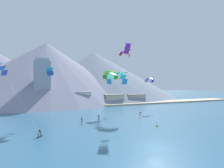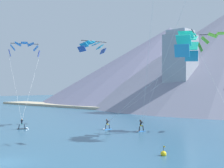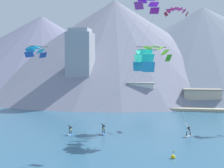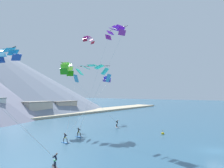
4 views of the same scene
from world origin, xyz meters
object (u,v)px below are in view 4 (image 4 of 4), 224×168
object	(u,v)px
kitesurfer_mid_center	(80,134)
kitesurfer_far_left	(55,163)
kitesurfer_near_trail	(66,140)
race_marker_buoy	(163,133)
parafoil_kite_near_trail	(92,71)
kitesurfer_near_lead	(117,125)
parafoil_kite_near_lead	(67,68)
parafoil_kite_distant_high_outer	(107,78)
parafoil_kite_distant_low_drift	(88,39)
parafoil_kite_distant_mid_solo	(7,53)
parafoil_kite_mid_center	(115,31)

from	to	relation	value
kitesurfer_mid_center	kitesurfer_far_left	bearing A→B (deg)	-147.23
kitesurfer_near_trail	race_marker_buoy	world-z (taller)	kitesurfer_near_trail
kitesurfer_near_trail	parafoil_kite_near_trail	bearing A→B (deg)	18.81
kitesurfer_near_lead	parafoil_kite_near_lead	size ratio (longest dim) A/B	0.13
kitesurfer_near_trail	parafoil_kite_near_trail	distance (m)	16.96
parafoil_kite_distant_high_outer	parafoil_kite_distant_low_drift	size ratio (longest dim) A/B	1.07
kitesurfer_near_trail	parafoil_kite_distant_low_drift	size ratio (longest dim) A/B	0.41
parafoil_kite_near_trail	race_marker_buoy	xyz separation A→B (m)	(4.69, -13.54, -12.20)
kitesurfer_near_lead	parafoil_kite_distant_mid_solo	size ratio (longest dim) A/B	0.31
kitesurfer_mid_center	parafoil_kite_distant_low_drift	size ratio (longest dim) A/B	0.41
kitesurfer_mid_center	parafoil_kite_near_lead	size ratio (longest dim) A/B	0.13
kitesurfer_far_left	parafoil_kite_mid_center	world-z (taller)	parafoil_kite_mid_center
parafoil_kite_distant_mid_solo	race_marker_buoy	size ratio (longest dim) A/B	5.65
kitesurfer_near_trail	parafoil_kite_near_lead	xyz separation A→B (m)	(12.71, 12.24, 13.20)
kitesurfer_near_lead	parafoil_kite_distant_mid_solo	bearing A→B (deg)	175.71
kitesurfer_near_lead	parafoil_kite_mid_center	bearing A→B (deg)	-149.22
kitesurfer_mid_center	parafoil_kite_near_lead	distance (m)	18.51
kitesurfer_mid_center	parafoil_kite_near_lead	xyz separation A→B (m)	(7.65, 10.58, 13.12)
parafoil_kite_near_lead	parafoil_kite_mid_center	bearing A→B (deg)	-91.40
kitesurfer_near_trail	parafoil_kite_mid_center	world-z (taller)	parafoil_kite_mid_center
kitesurfer_near_lead	race_marker_buoy	size ratio (longest dim) A/B	1.76
kitesurfer_near_lead	race_marker_buoy	bearing A→B (deg)	-102.51
kitesurfer_near_lead	parafoil_kite_near_trail	size ratio (longest dim) A/B	0.13
kitesurfer_near_lead	parafoil_kite_near_trail	distance (m)	14.00
kitesurfer_near_trail	kitesurfer_mid_center	size ratio (longest dim) A/B	0.99
kitesurfer_mid_center	parafoil_kite_distant_low_drift	distance (m)	24.48
parafoil_kite_near_lead	parafoil_kite_distant_low_drift	world-z (taller)	parafoil_kite_distant_low_drift
parafoil_kite_distant_low_drift	race_marker_buoy	size ratio (longest dim) A/B	4.22
kitesurfer_near_lead	parafoil_kite_distant_high_outer	bearing A→B (deg)	43.98
kitesurfer_near_trail	parafoil_kite_distant_mid_solo	size ratio (longest dim) A/B	0.30
parafoil_kite_distant_high_outer	parafoil_kite_distant_mid_solo	world-z (taller)	parafoil_kite_distant_mid_solo
kitesurfer_near_trail	parafoil_kite_distant_low_drift	distance (m)	27.82
parafoil_kite_distant_high_outer	race_marker_buoy	size ratio (longest dim) A/B	4.52
parafoil_kite_near_lead	parafoil_kite_near_trail	distance (m)	8.55
parafoil_kite_near_trail	parafoil_kite_distant_mid_solo	bearing A→B (deg)	177.94
kitesurfer_near_trail	parafoil_kite_mid_center	xyz separation A→B (m)	(12.38, -1.25, 19.76)
kitesurfer_far_left	race_marker_buoy	bearing A→B (deg)	-3.76
kitesurfer_near_trail	kitesurfer_far_left	distance (m)	12.67
kitesurfer_far_left	parafoil_kite_distant_mid_solo	bearing A→B (deg)	79.87
parafoil_kite_near_lead	parafoil_kite_mid_center	world-z (taller)	parafoil_kite_mid_center
parafoil_kite_mid_center	parafoil_kite_distant_low_drift	xyz separation A→B (m)	(4.32, 10.51, 0.48)
kitesurfer_mid_center	race_marker_buoy	distance (m)	15.82
parafoil_kite_near_lead	race_marker_buoy	distance (m)	25.94
parafoil_kite_near_lead	race_marker_buoy	xyz separation A→B (m)	(3.40, -21.89, -13.49)
parafoil_kite_near_trail	kitesurfer_mid_center	bearing A→B (deg)	-160.73
parafoil_kite_near_trail	race_marker_buoy	size ratio (longest dim) A/B	13.14
parafoil_kite_near_trail	kitesurfer_near_lead	bearing A→B (deg)	-9.94
kitesurfer_near_lead	race_marker_buoy	distance (m)	12.55
kitesurfer_near_lead	parafoil_kite_near_lead	world-z (taller)	parafoil_kite_near_lead
kitesurfer_near_lead	parafoil_kite_mid_center	xyz separation A→B (m)	(-6.45, -3.84, 19.65)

